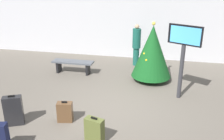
{
  "coord_description": "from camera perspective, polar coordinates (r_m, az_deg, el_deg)",
  "views": [
    {
      "loc": [
        1.32,
        -5.76,
        3.37
      ],
      "look_at": [
        -0.1,
        0.67,
        0.9
      ],
      "focal_mm": 38.76,
      "sensor_mm": 36.0,
      "label": 1
    }
  ],
  "objects": [
    {
      "name": "ground_plane",
      "position": [
        6.8,
        -0.44,
        -9.13
      ],
      "size": [
        16.0,
        16.0,
        0.0
      ],
      "primitive_type": "plane",
      "color": "#665E54"
    },
    {
      "name": "back_wall",
      "position": [
        10.89,
        5.42,
        11.64
      ],
      "size": [
        16.0,
        0.2,
        3.4
      ],
      "primitive_type": "cube",
      "color": "silver",
      "rests_on": "ground_plane"
    },
    {
      "name": "holiday_tree",
      "position": [
        8.41,
        9.44,
        4.36
      ],
      "size": [
        1.38,
        1.38,
        2.08
      ],
      "color": "#4C3319",
      "rests_on": "ground_plane"
    },
    {
      "name": "flight_info_kiosk",
      "position": [
        7.15,
        16.54,
        5.07
      ],
      "size": [
        0.91,
        0.52,
        2.2
      ],
      "color": "#333338",
      "rests_on": "ground_plane"
    },
    {
      "name": "waiting_bench",
      "position": [
        9.3,
        -9.18,
        1.41
      ],
      "size": [
        1.57,
        0.44,
        0.48
      ],
      "color": "#4C5159",
      "rests_on": "ground_plane"
    },
    {
      "name": "traveller_0",
      "position": [
        9.97,
        5.79,
        6.11
      ],
      "size": [
        0.44,
        0.44,
        1.71
      ],
      "color": "#19594C",
      "rests_on": "ground_plane"
    },
    {
      "name": "suitcase_1",
      "position": [
        6.42,
        -22.21,
        -8.89
      ],
      "size": [
        0.48,
        0.36,
        0.8
      ],
      "color": "#232326",
      "rests_on": "ground_plane"
    },
    {
      "name": "suitcase_2",
      "position": [
        6.26,
        -11.04,
        -9.68
      ],
      "size": [
        0.41,
        0.27,
        0.56
      ],
      "color": "brown",
      "rests_on": "ground_plane"
    },
    {
      "name": "suitcase_3",
      "position": [
        5.43,
        -4.17,
        -14.03
      ],
      "size": [
        0.45,
        0.29,
        0.62
      ],
      "color": "#59602D",
      "rests_on": "ground_plane"
    }
  ]
}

